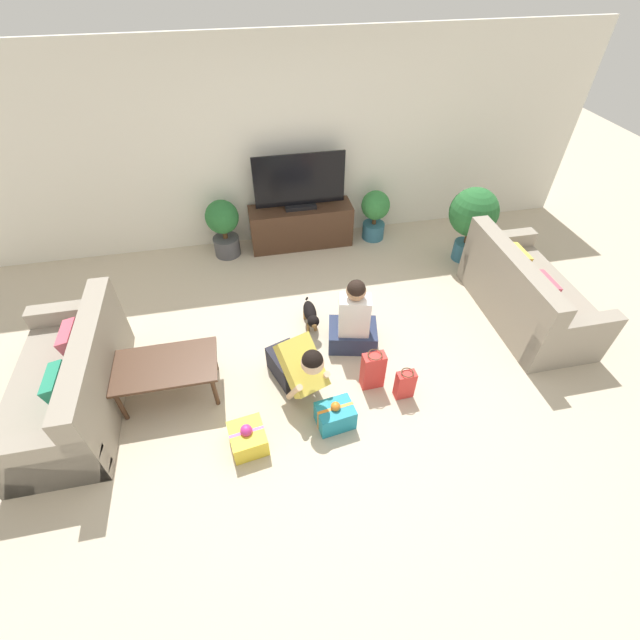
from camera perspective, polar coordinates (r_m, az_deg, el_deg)
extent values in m
plane|color=beige|center=(4.57, 0.72, -6.12)|extent=(16.00, 16.00, 0.00)
cube|color=white|center=(5.97, -4.83, 21.97)|extent=(8.40, 0.06, 2.60)
cube|color=gray|center=(4.71, -30.39, -8.26)|extent=(0.87, 1.72, 0.45)
cube|color=gray|center=(4.29, -28.32, -4.21)|extent=(0.20, 1.72, 0.42)
cube|color=gray|center=(5.16, -29.11, -0.91)|extent=(0.87, 0.16, 0.63)
cube|color=gray|center=(4.21, -32.91, -15.71)|extent=(0.87, 0.16, 0.63)
cube|color=#E5566B|center=(4.58, -29.90, -2.56)|extent=(0.18, 0.34, 0.32)
cube|color=#288E6B|center=(4.23, -31.22, -7.66)|extent=(0.18, 0.34, 0.32)
cube|color=gray|center=(5.53, 25.83, 2.45)|extent=(0.87, 1.72, 0.45)
cube|color=gray|center=(5.10, 24.22, 5.69)|extent=(0.20, 1.72, 0.42)
cube|color=gray|center=(5.06, 30.47, -2.57)|extent=(0.87, 0.16, 0.63)
cube|color=gray|center=(5.97, 22.39, 7.99)|extent=(0.87, 0.16, 0.63)
cube|color=#E5566B|center=(5.09, 27.36, 3.52)|extent=(0.18, 0.34, 0.32)
cube|color=#EACC4C|center=(5.41, 24.51, 7.13)|extent=(0.18, 0.34, 0.32)
cube|color=#472D1E|center=(4.29, -20.05, -5.76)|extent=(0.97, 0.56, 0.03)
cylinder|color=#472D1E|center=(4.42, -25.02, -10.34)|extent=(0.04, 0.04, 0.39)
cylinder|color=#472D1E|center=(4.23, -13.85, -9.18)|extent=(0.04, 0.04, 0.39)
cylinder|color=#472D1E|center=(4.69, -24.36, -6.02)|extent=(0.04, 0.04, 0.39)
cylinder|color=#472D1E|center=(4.52, -13.98, -4.76)|extent=(0.04, 0.04, 0.39)
cube|color=#472D1E|center=(6.18, -2.55, 12.41)|extent=(1.42, 0.43, 0.58)
cube|color=black|center=(6.02, -2.64, 14.97)|extent=(0.42, 0.20, 0.05)
cube|color=black|center=(5.86, -2.76, 18.14)|extent=(1.21, 0.03, 0.69)
cylinder|color=#336B84|center=(6.27, 18.56, 8.81)|extent=(0.28, 0.28, 0.26)
cylinder|color=brown|center=(6.15, 19.03, 10.52)|extent=(0.05, 0.05, 0.19)
sphere|color=#286B33|center=(5.98, 19.82, 13.37)|extent=(0.62, 0.62, 0.62)
cylinder|color=#336B84|center=(6.45, 7.10, 11.76)|extent=(0.32, 0.32, 0.23)
cylinder|color=brown|center=(6.36, 7.24, 13.11)|extent=(0.06, 0.06, 0.12)
sphere|color=#337F3D|center=(6.25, 7.43, 14.93)|extent=(0.40, 0.40, 0.40)
cylinder|color=#4C4C51|center=(6.18, -12.29, 9.65)|extent=(0.35, 0.35, 0.26)
cylinder|color=brown|center=(6.07, -12.57, 11.19)|extent=(0.06, 0.06, 0.13)
sphere|color=#286B33|center=(5.95, -12.95, 13.25)|extent=(0.44, 0.44, 0.44)
cube|color=#23232D|center=(4.40, -4.30, -6.07)|extent=(0.42, 0.51, 0.28)
cube|color=gold|center=(3.99, -2.46, -6.04)|extent=(0.48, 0.61, 0.49)
sphere|color=beige|center=(3.69, -1.01, -5.76)|extent=(0.20, 0.20, 0.20)
sphere|color=black|center=(3.67, -1.02, -5.40)|extent=(0.19, 0.19, 0.19)
cylinder|color=beige|center=(4.04, -3.47, -9.58)|extent=(0.15, 0.29, 0.44)
cylinder|color=beige|center=(4.13, 0.07, -7.94)|extent=(0.15, 0.29, 0.44)
cube|color=#283351|center=(4.72, 4.34, -2.04)|extent=(0.60, 0.51, 0.24)
cube|color=white|center=(4.43, 4.60, 0.59)|extent=(0.36, 0.27, 0.46)
sphere|color=tan|center=(4.23, 4.84, 3.88)|extent=(0.20, 0.20, 0.20)
sphere|color=black|center=(4.20, 4.87, 4.16)|extent=(0.18, 0.18, 0.18)
cylinder|color=tan|center=(4.64, 6.06, 1.64)|extent=(0.11, 0.27, 0.06)
cylinder|color=tan|center=(4.62, 2.89, 1.71)|extent=(0.11, 0.27, 0.06)
ellipsoid|color=black|center=(4.87, -1.36, 1.11)|extent=(0.14, 0.34, 0.16)
sphere|color=black|center=(4.69, -0.90, -0.18)|extent=(0.13, 0.13, 0.13)
sphere|color=olive|center=(4.66, -0.77, -0.73)|extent=(0.06, 0.06, 0.06)
cylinder|color=black|center=(4.99, -1.78, 2.86)|extent=(0.02, 0.09, 0.10)
cylinder|color=olive|center=(4.88, -1.60, -1.01)|extent=(0.03, 0.03, 0.12)
cylinder|color=olive|center=(4.89, -0.59, -0.87)|extent=(0.03, 0.03, 0.12)
cylinder|color=olive|center=(5.03, -2.05, 0.70)|extent=(0.03, 0.03, 0.12)
cylinder|color=olive|center=(5.05, -1.08, 0.83)|extent=(0.03, 0.03, 0.12)
cube|color=teal|center=(4.05, 2.03, -12.63)|extent=(0.37, 0.30, 0.24)
cube|color=orange|center=(4.05, 2.03, -12.63)|extent=(0.34, 0.08, 0.24)
sphere|color=orange|center=(3.93, 2.08, -11.45)|extent=(0.09, 0.09, 0.09)
cube|color=yellow|center=(3.99, -9.58, -15.31)|extent=(0.35, 0.37, 0.21)
cube|color=#CC3389|center=(3.99, -9.58, -15.31)|extent=(0.31, 0.07, 0.22)
sphere|color=#CC3389|center=(3.88, -9.81, -14.30)|extent=(0.11, 0.11, 0.11)
cube|color=red|center=(4.28, 7.07, -6.70)|extent=(0.23, 0.13, 0.43)
torus|color=#4C3823|center=(4.10, 7.35, -4.59)|extent=(0.15, 0.15, 0.01)
cube|color=red|center=(4.28, 11.25, -8.44)|extent=(0.19, 0.11, 0.33)
torus|color=#4C3823|center=(4.14, 11.59, -6.88)|extent=(0.13, 0.13, 0.01)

